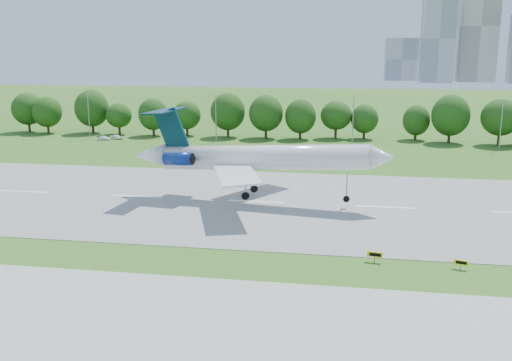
# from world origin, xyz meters

# --- Properties ---
(ground) EXTENTS (600.00, 600.00, 0.00)m
(ground) POSITION_xyz_m (0.00, 0.00, 0.00)
(ground) COLOR #2C5616
(ground) RESTS_ON ground
(runway) EXTENTS (400.00, 45.00, 0.08)m
(runway) POSITION_xyz_m (0.00, 25.00, 0.04)
(runway) COLOR gray
(runway) RESTS_ON ground
(taxiway) EXTENTS (400.00, 23.00, 0.08)m
(taxiway) POSITION_xyz_m (0.00, -18.00, 0.04)
(taxiway) COLOR #ADADA8
(taxiway) RESTS_ON ground
(tree_line) EXTENTS (288.40, 8.40, 10.40)m
(tree_line) POSITION_xyz_m (0.00, 92.00, 6.19)
(tree_line) COLOR #382314
(tree_line) RESTS_ON ground
(light_poles) EXTENTS (175.90, 0.25, 12.19)m
(light_poles) POSITION_xyz_m (-2.50, 82.00, 6.34)
(light_poles) COLOR gray
(light_poles) RESTS_ON ground
(skyline) EXTENTS (127.00, 52.00, 80.00)m
(skyline) POSITION_xyz_m (100.16, 390.61, 30.46)
(skyline) COLOR #B2B2B7
(skyline) RESTS_ON ground
(airliner) EXTENTS (41.96, 30.34, 13.79)m
(airliner) POSITION_xyz_m (-1.00, 25.23, 7.30)
(airliner) COLOR white
(airliner) RESTS_ON ground
(taxi_sign_centre) EXTENTS (1.77, 0.50, 1.24)m
(taxi_sign_centre) POSITION_xyz_m (17.57, 1.29, 0.91)
(taxi_sign_centre) COLOR gray
(taxi_sign_centre) RESTS_ON ground
(taxi_sign_right) EXTENTS (1.52, 0.59, 1.08)m
(taxi_sign_right) POSITION_xyz_m (26.87, 0.63, 0.79)
(taxi_sign_right) COLOR gray
(taxi_sign_right) RESTS_ON ground
(service_vehicle_a) EXTENTS (3.24, 1.16, 1.06)m
(service_vehicle_a) POSITION_xyz_m (-50.60, 80.92, 0.53)
(service_vehicle_a) COLOR silver
(service_vehicle_a) RESTS_ON ground
(service_vehicle_b) EXTENTS (3.77, 2.22, 1.20)m
(service_vehicle_b) POSITION_xyz_m (-47.92, 83.07, 0.60)
(service_vehicle_b) COLOR white
(service_vehicle_b) RESTS_ON ground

